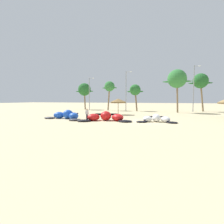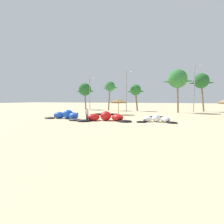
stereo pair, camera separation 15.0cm
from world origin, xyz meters
name	(u,v)px [view 1 (the left image)]	position (x,y,z in m)	size (l,w,h in m)	color
ground_plane	(143,122)	(0.00, 0.00, 0.00)	(260.00, 260.00, 0.00)	beige
kite_far_left	(66,115)	(-11.07, -0.15, 0.51)	(6.57, 3.90, 1.33)	#333338
kite_left	(105,117)	(-4.84, -0.61, 0.48)	(7.31, 4.17, 1.26)	black
kite_left_of_center	(156,119)	(1.72, -0.02, 0.38)	(5.18, 2.61, 1.00)	black
beach_umbrella_near_van	(118,101)	(-5.75, 9.23, 2.59)	(3.00, 3.00, 3.01)	brown
person_near_kites	(87,115)	(-7.27, -1.18, 0.82)	(0.36, 0.24, 1.62)	#383842
palm_leftmost	(84,90)	(-19.53, 23.33, 5.66)	(5.38, 3.59, 7.51)	brown
palm_left	(110,87)	(-11.45, 21.58, 6.15)	(3.99, 2.66, 7.63)	#7F6647
palm_left_of_gap	(135,90)	(-4.62, 21.20, 5.15)	(4.10, 2.74, 6.61)	brown
palm_center_left	(177,79)	(4.98, 18.14, 7.26)	(6.00, 4.00, 9.32)	#7F6647
palm_center_right	(201,81)	(10.52, 23.76, 7.17)	(5.28, 3.52, 9.02)	#7F6647
lamppost_west	(90,92)	(-16.82, 20.91, 4.83)	(1.50, 0.24, 8.65)	gray
lamppost_west_center	(126,89)	(-6.71, 20.59, 5.42)	(1.56, 0.24, 9.81)	gray
lamppost_east_center	(194,87)	(8.79, 21.07, 5.74)	(1.42, 0.24, 10.46)	gray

